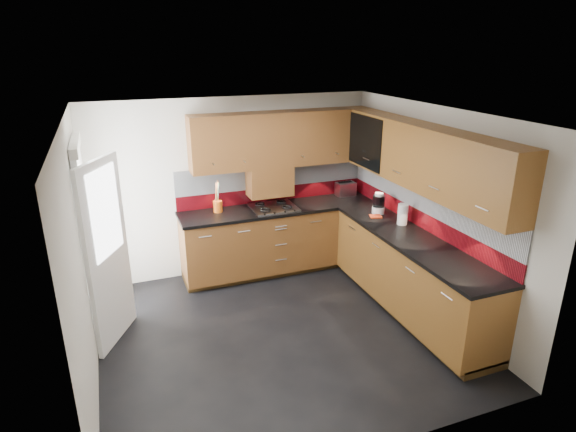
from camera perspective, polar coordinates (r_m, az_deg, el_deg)
name	(u,v)px	position (r m, az deg, el deg)	size (l,w,h in m)	color
room	(279,205)	(4.85, -1.06, 1.27)	(4.00, 3.80, 2.64)	black
base_cabinets	(339,257)	(6.25, 6.01, -4.89)	(2.70, 3.20, 0.95)	#583413
countertop	(339,223)	(6.05, 6.12, -0.81)	(2.72, 3.22, 0.04)	black
backsplash	(348,194)	(6.24, 7.12, 2.62)	(2.70, 3.20, 0.54)	maroon
upper_cabinets	(352,148)	(5.94, 7.64, 7.98)	(2.50, 3.20, 0.72)	#583413
extractor_hood	(269,181)	(6.53, -2.21, 4.19)	(0.60, 0.33, 0.40)	#583413
glass_cabinet	(375,139)	(6.41, 10.27, 8.96)	(0.32, 0.80, 0.66)	black
back_door	(97,245)	(5.46, -21.73, -3.24)	(0.42, 1.19, 2.04)	white
gas_hob	(274,207)	(6.48, -1.70, 1.05)	(0.60, 0.53, 0.05)	silver
utensil_pot	(218,205)	(6.38, -8.33, 1.32)	(0.12, 0.12, 0.43)	#DA5C14
toaster	(346,189)	(7.06, 6.83, 3.21)	(0.28, 0.18, 0.20)	silver
food_processor	(379,204)	(6.37, 10.69, 1.41)	(0.16, 0.16, 0.27)	white
paper_towel	(403,214)	(6.03, 13.43, 0.20)	(0.12, 0.12, 0.26)	white
orange_cloth	(376,216)	(6.26, 10.35, -0.04)	(0.14, 0.12, 0.02)	#EE421A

